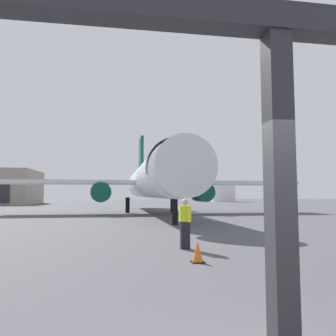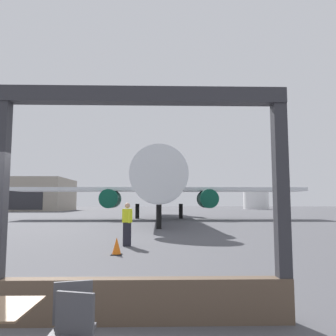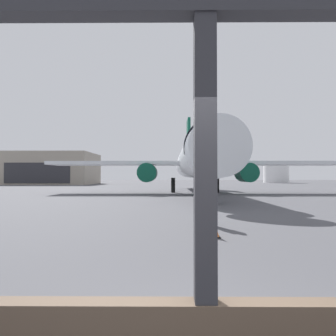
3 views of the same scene
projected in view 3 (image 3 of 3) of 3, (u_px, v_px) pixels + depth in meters
ground_plane at (173, 190)px, 42.94m from camera, size 220.00×220.00×0.00m
window_frame at (205, 236)px, 2.98m from camera, size 8.68×0.24×3.52m
airplane at (196, 160)px, 33.84m from camera, size 30.67×33.50×10.27m
ground_crew_worker at (209, 201)px, 11.82m from camera, size 0.40×0.53×1.74m
traffic_cone at (214, 228)px, 9.52m from camera, size 0.36×0.36×0.59m
distant_hangar at (51, 169)px, 73.95m from camera, size 19.28×15.64×7.01m
fuel_storage_tank at (276, 173)px, 89.02m from camera, size 6.72×6.72×5.57m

